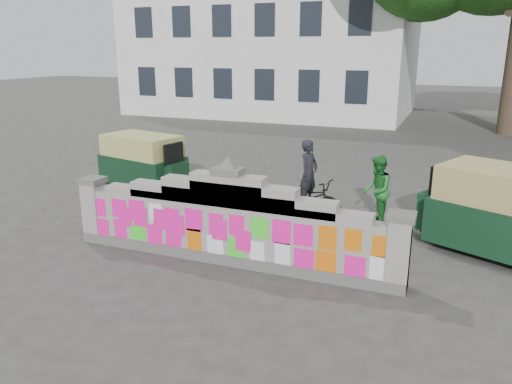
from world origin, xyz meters
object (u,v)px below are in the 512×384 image
pedestrian (377,190)px  cyclist_rider (308,184)px  rickshaw_right (503,212)px  rickshaw_left (144,161)px  cyclist_bike (308,197)px

pedestrian → cyclist_rider: bearing=-94.7°
cyclist_rider → rickshaw_right: 4.14m
pedestrian → rickshaw_left: 6.58m
rickshaw_left → pedestrian: bearing=7.3°
cyclist_rider → rickshaw_right: (4.05, -0.87, 0.09)m
pedestrian → rickshaw_right: rickshaw_right is taller
cyclist_rider → rickshaw_left: bearing=97.1°
cyclist_rider → rickshaw_left: size_ratio=0.56×
cyclist_bike → cyclist_rider: size_ratio=1.12×
cyclist_rider → rickshaw_left: (-4.99, 0.71, -0.01)m
cyclist_bike → rickshaw_right: size_ratio=0.56×
cyclist_bike → cyclist_rider: cyclist_rider is taller
cyclist_rider → rickshaw_left: cyclist_rider is taller
cyclist_bike → rickshaw_left: (-4.99, 0.71, 0.32)m
cyclist_bike → rickshaw_left: rickshaw_left is taller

